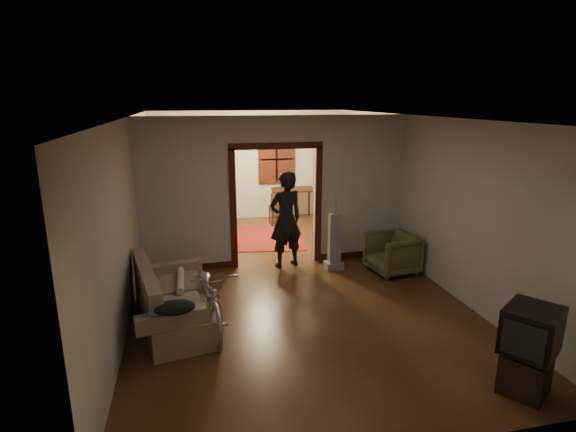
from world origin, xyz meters
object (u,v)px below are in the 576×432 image
object	(u,v)px
bicycle	(210,295)
sofa	(173,295)
locker	(200,186)
desk	(293,204)
armchair	(392,253)
person	(286,220)

from	to	relation	value
bicycle	sofa	bearing A→B (deg)	155.07
locker	desk	size ratio (longest dim) A/B	1.78
sofa	locker	world-z (taller)	locker
armchair	desk	bearing A→B (deg)	-176.27
bicycle	person	distance (m)	2.59
bicycle	locker	world-z (taller)	locker
locker	bicycle	bearing A→B (deg)	-93.14
sofa	desk	xyz separation A→B (m)	(2.95, 5.20, -0.03)
locker	desk	world-z (taller)	locker
sofa	desk	world-z (taller)	sofa
person	desk	size ratio (longest dim) A/B	1.67
sofa	locker	bearing A→B (deg)	72.50
bicycle	person	bearing A→B (deg)	46.87
locker	person	bearing A→B (deg)	-69.41
person	desk	world-z (taller)	person
desk	armchair	bearing A→B (deg)	-62.71
sofa	locker	xyz separation A→B (m)	(0.56, 5.31, 0.54)
person	locker	distance (m)	3.72
armchair	bicycle	bearing A→B (deg)	-77.21
armchair	desk	size ratio (longest dim) A/B	0.73
sofa	armchair	xyz separation A→B (m)	(3.83, 1.14, -0.07)
bicycle	locker	distance (m)	5.50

